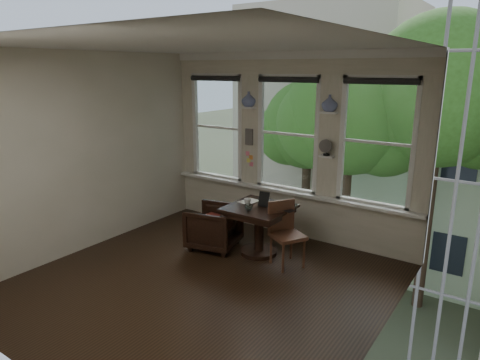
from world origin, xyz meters
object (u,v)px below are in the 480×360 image
Objects in this scene: armchair_left at (214,227)px; laptop at (281,210)px; table at (259,230)px; side_chair_right at (288,235)px; mug at (247,202)px.

armchair_left is 2.11× the size of laptop.
side_chair_right is (0.55, -0.12, 0.09)m from table.
laptop is at bearing 3.96° from mug.
mug reaches higher than armchair_left.
mug is (-0.74, 0.08, 0.34)m from side_chair_right.
side_chair_right is 0.38m from laptop.
side_chair_right reaches higher than table.
mug is (0.52, 0.17, 0.46)m from armchair_left.
armchair_left is 1.18m from laptop.
mug is at bearing 113.65° from side_chair_right.
armchair_left is at bearing -161.69° from mug.
table is 0.98× the size of side_chair_right.
table reaches higher than armchair_left.
side_chair_right is at bearing -12.42° from table.
table is at bearing 107.64° from side_chair_right.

